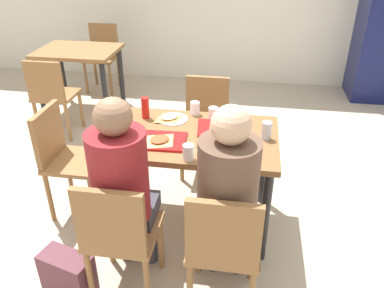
% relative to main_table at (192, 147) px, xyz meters
% --- Properties ---
extents(ground_plane, '(10.00, 10.00, 0.02)m').
position_rel_main_table_xyz_m(ground_plane, '(0.00, 0.00, -0.65)').
color(ground_plane, '#B7A893').
extents(main_table, '(1.17, 0.76, 0.74)m').
position_rel_main_table_xyz_m(main_table, '(0.00, 0.00, 0.00)').
color(main_table, brown).
rests_on(main_table, ground_plane).
extents(chair_near_left, '(0.40, 0.40, 0.86)m').
position_rel_main_table_xyz_m(chair_near_left, '(-0.29, -0.76, -0.14)').
color(chair_near_left, olive).
rests_on(chair_near_left, ground_plane).
extents(chair_near_right, '(0.40, 0.40, 0.86)m').
position_rel_main_table_xyz_m(chair_near_right, '(0.29, -0.76, -0.14)').
color(chair_near_right, olive).
rests_on(chair_near_right, ground_plane).
extents(chair_far_side, '(0.40, 0.40, 0.86)m').
position_rel_main_table_xyz_m(chair_far_side, '(0.00, 0.76, -0.14)').
color(chair_far_side, olive).
rests_on(chair_far_side, ground_plane).
extents(chair_left_end, '(0.40, 0.40, 0.86)m').
position_rel_main_table_xyz_m(chair_left_end, '(-0.97, 0.00, -0.14)').
color(chair_left_end, olive).
rests_on(chair_left_end, ground_plane).
extents(person_in_red, '(0.32, 0.42, 1.27)m').
position_rel_main_table_xyz_m(person_in_red, '(-0.29, -0.62, 0.11)').
color(person_in_red, '#383842').
rests_on(person_in_red, ground_plane).
extents(person_in_brown_jacket, '(0.32, 0.42, 1.27)m').
position_rel_main_table_xyz_m(person_in_brown_jacket, '(0.29, -0.62, 0.11)').
color(person_in_brown_jacket, '#383842').
rests_on(person_in_brown_jacket, ground_plane).
extents(tray_red_near, '(0.37, 0.27, 0.02)m').
position_rel_main_table_xyz_m(tray_red_near, '(-0.20, -0.13, 0.11)').
color(tray_red_near, '#B21414').
rests_on(tray_red_near, main_table).
extents(tray_red_far, '(0.39, 0.30, 0.02)m').
position_rel_main_table_xyz_m(tray_red_far, '(0.20, 0.11, 0.11)').
color(tray_red_far, '#B21414').
rests_on(tray_red_far, main_table).
extents(paper_plate_center, '(0.22, 0.22, 0.01)m').
position_rel_main_table_xyz_m(paper_plate_center, '(-0.18, 0.21, 0.11)').
color(paper_plate_center, white).
rests_on(paper_plate_center, main_table).
extents(paper_plate_near_edge, '(0.22, 0.22, 0.01)m').
position_rel_main_table_xyz_m(paper_plate_near_edge, '(0.18, -0.21, 0.11)').
color(paper_plate_near_edge, white).
rests_on(paper_plate_near_edge, main_table).
extents(pizza_slice_a, '(0.24, 0.25, 0.02)m').
position_rel_main_table_xyz_m(pizza_slice_a, '(-0.19, -0.15, 0.13)').
color(pizza_slice_a, '#DBAD60').
rests_on(pizza_slice_a, tray_red_near).
extents(pizza_slice_b, '(0.28, 0.29, 0.02)m').
position_rel_main_table_xyz_m(pizza_slice_b, '(0.21, 0.14, 0.13)').
color(pizza_slice_b, '#DBAD60').
rests_on(pizza_slice_b, tray_red_far).
extents(pizza_slice_c, '(0.23, 0.23, 0.02)m').
position_rel_main_table_xyz_m(pizza_slice_c, '(-0.20, 0.20, 0.12)').
color(pizza_slice_c, tan).
rests_on(pizza_slice_c, paper_plate_center).
extents(plastic_cup_a, '(0.07, 0.07, 0.10)m').
position_rel_main_table_xyz_m(plastic_cup_a, '(-0.03, 0.32, 0.15)').
color(plastic_cup_a, white).
rests_on(plastic_cup_a, main_table).
extents(plastic_cup_b, '(0.07, 0.07, 0.10)m').
position_rel_main_table_xyz_m(plastic_cup_b, '(0.03, -0.32, 0.15)').
color(plastic_cup_b, white).
rests_on(plastic_cup_b, main_table).
extents(plastic_cup_c, '(0.07, 0.07, 0.10)m').
position_rel_main_table_xyz_m(plastic_cup_c, '(-0.47, 0.06, 0.15)').
color(plastic_cup_c, white).
rests_on(plastic_cup_c, main_table).
extents(plastic_cup_d, '(0.07, 0.07, 0.10)m').
position_rel_main_table_xyz_m(plastic_cup_d, '(0.12, 0.25, 0.15)').
color(plastic_cup_d, white).
rests_on(plastic_cup_d, main_table).
extents(soda_can, '(0.07, 0.07, 0.12)m').
position_rel_main_table_xyz_m(soda_can, '(0.50, 0.02, 0.16)').
color(soda_can, '#B7BCC6').
rests_on(soda_can, main_table).
extents(condiment_bottle, '(0.06, 0.06, 0.16)m').
position_rel_main_table_xyz_m(condiment_bottle, '(-0.38, 0.21, 0.18)').
color(condiment_bottle, red).
rests_on(condiment_bottle, main_table).
extents(foil_bundle, '(0.10, 0.10, 0.10)m').
position_rel_main_table_xyz_m(foil_bundle, '(-0.50, -0.02, 0.15)').
color(foil_bundle, silver).
rests_on(foil_bundle, main_table).
extents(handbag, '(0.35, 0.24, 0.28)m').
position_rel_main_table_xyz_m(handbag, '(-0.64, -0.78, -0.50)').
color(handbag, '#592D38').
rests_on(handbag, ground_plane).
extents(background_table, '(0.90, 0.70, 0.74)m').
position_rel_main_table_xyz_m(background_table, '(-1.63, 1.86, -0.02)').
color(background_table, olive).
rests_on(background_table, ground_plane).
extents(background_chair_near, '(0.40, 0.40, 0.86)m').
position_rel_main_table_xyz_m(background_chair_near, '(-1.63, 1.13, -0.14)').
color(background_chair_near, olive).
rests_on(background_chair_near, ground_plane).
extents(background_chair_far, '(0.40, 0.40, 0.86)m').
position_rel_main_table_xyz_m(background_chair_far, '(-1.63, 2.60, -0.14)').
color(background_chair_far, olive).
rests_on(background_chair_far, ground_plane).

